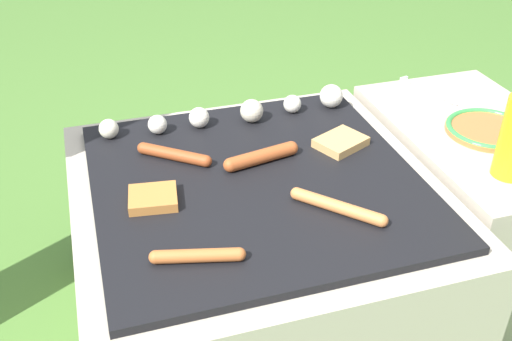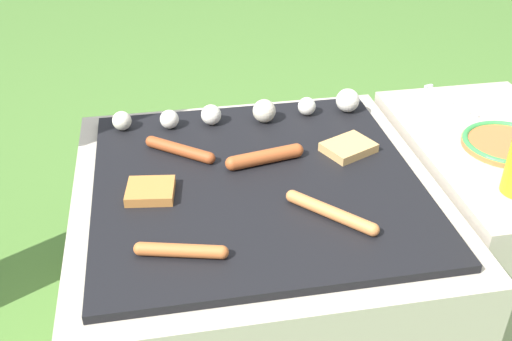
{
  "view_description": "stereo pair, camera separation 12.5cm",
  "coord_description": "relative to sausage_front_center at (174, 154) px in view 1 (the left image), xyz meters",
  "views": [
    {
      "loc": [
        -0.31,
        -1.01,
        1.12
      ],
      "look_at": [
        0.0,
        0.0,
        0.44
      ],
      "focal_mm": 42.0,
      "sensor_mm": 36.0,
      "label": 1
    },
    {
      "loc": [
        -0.19,
        -1.03,
        1.12
      ],
      "look_at": [
        0.0,
        0.0,
        0.44
      ],
      "focal_mm": 42.0,
      "sensor_mm": 36.0,
      "label": 2
    }
  ],
  "objects": [
    {
      "name": "bread_slice_center",
      "position": [
        -0.07,
        -0.15,
        -0.0
      ],
      "size": [
        0.11,
        0.1,
        0.02
      ],
      "color": "#B27033",
      "rests_on": "grill"
    },
    {
      "name": "sausage_front_center",
      "position": [
        0.0,
        0.0,
        0.0
      ],
      "size": [
        0.15,
        0.12,
        0.03
      ],
      "color": "#93421E",
      "rests_on": "grill"
    },
    {
      "name": "sausage_mid_left",
      "position": [
        0.18,
        -0.07,
        0.0
      ],
      "size": [
        0.18,
        0.06,
        0.03
      ],
      "color": "#A34C23",
      "rests_on": "grill"
    },
    {
      "name": "side_ledge",
      "position": [
        0.74,
        -0.08,
        -0.22
      ],
      "size": [
        0.39,
        0.63,
        0.42
      ],
      "color": "#A89E8C",
      "rests_on": "ground_plane"
    },
    {
      "name": "ground_plane",
      "position": [
        0.15,
        -0.13,
        -0.43
      ],
      "size": [
        14.0,
        14.0,
        0.0
      ],
      "primitive_type": "plane",
      "color": "#47702D"
    },
    {
      "name": "fork_utensil",
      "position": [
        0.72,
        0.15,
        -0.01
      ],
      "size": [
        0.06,
        0.2,
        0.01
      ],
      "color": "silver",
      "rests_on": "side_ledge"
    },
    {
      "name": "mushroom_row",
      "position": [
        0.2,
        0.13,
        0.01
      ],
      "size": [
        0.61,
        0.08,
        0.06
      ],
      "color": "beige",
      "rests_on": "grill"
    },
    {
      "name": "sausage_back_left",
      "position": [
        -0.02,
        -0.34,
        -0.0
      ],
      "size": [
        0.16,
        0.06,
        0.02
      ],
      "color": "#B7602D",
      "rests_on": "grill"
    },
    {
      "name": "sausage_back_center",
      "position": [
        0.27,
        -0.28,
        -0.0
      ],
      "size": [
        0.15,
        0.16,
        0.02
      ],
      "color": "#C6753D",
      "rests_on": "grill"
    },
    {
      "name": "plate_colorful",
      "position": [
        0.74,
        -0.1,
        -0.0
      ],
      "size": [
        0.2,
        0.2,
        0.02
      ],
      "color": "orange",
      "rests_on": "side_ledge"
    },
    {
      "name": "grill",
      "position": [
        0.15,
        -0.13,
        -0.22
      ],
      "size": [
        0.77,
        0.77,
        0.42
      ],
      "color": "#A89E8C",
      "rests_on": "ground_plane"
    },
    {
      "name": "bread_slice_right",
      "position": [
        0.38,
        -0.05,
        -0.0
      ],
      "size": [
        0.13,
        0.12,
        0.02
      ],
      "color": "tan",
      "rests_on": "grill"
    }
  ]
}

